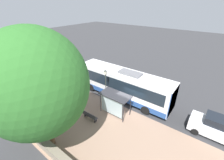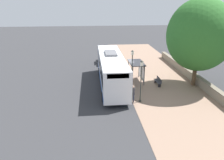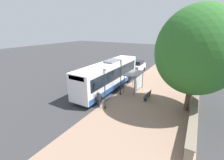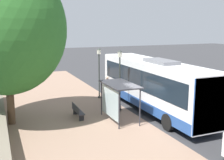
{
  "view_description": "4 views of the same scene",
  "coord_description": "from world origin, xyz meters",
  "px_view_note": "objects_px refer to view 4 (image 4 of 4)",
  "views": [
    {
      "loc": [
        -11.92,
        -6.22,
        10.82
      ],
      "look_at": [
        1.64,
        3.95,
        1.9
      ],
      "focal_mm": 24.0,
      "sensor_mm": 36.0,
      "label": 1
    },
    {
      "loc": [
        3.85,
        25.85,
        9.39
      ],
      "look_at": [
        1.71,
        4.02,
        1.31
      ],
      "focal_mm": 35.0,
      "sensor_mm": 36.0,
      "label": 2
    },
    {
      "loc": [
        -8.05,
        18.23,
        7.7
      ],
      "look_at": [
        0.81,
        2.82,
        1.55
      ],
      "focal_mm": 24.0,
      "sensor_mm": 36.0,
      "label": 3
    },
    {
      "loc": [
        -8.54,
        -14.47,
        6.0
      ],
      "look_at": [
        -0.97,
        3.65,
        2.16
      ],
      "focal_mm": 45.0,
      "sensor_mm": 36.0,
      "label": 4
    }
  ],
  "objects_px": {
    "bus_shelter": "(117,90)",
    "bench": "(77,111)",
    "bus": "(153,84)",
    "street_lamp_far": "(99,69)",
    "pedestrian": "(107,85)",
    "street_lamp_near": "(120,75)",
    "shade_tree": "(5,29)"
  },
  "relations": [
    {
      "from": "bus",
      "to": "street_lamp_near",
      "type": "relative_size",
      "value": 2.8
    },
    {
      "from": "pedestrian",
      "to": "street_lamp_far",
      "type": "xyz_separation_m",
      "value": [
        -0.74,
        -0.06,
        1.44
      ]
    },
    {
      "from": "bus",
      "to": "bus_shelter",
      "type": "xyz_separation_m",
      "value": [
        -3.23,
        -1.04,
        0.07
      ]
    },
    {
      "from": "pedestrian",
      "to": "shade_tree",
      "type": "height_order",
      "value": "shade_tree"
    },
    {
      "from": "pedestrian",
      "to": "street_lamp_near",
      "type": "distance_m",
      "value": 4.16
    },
    {
      "from": "bench",
      "to": "bus",
      "type": "bearing_deg",
      "value": -4.79
    },
    {
      "from": "bus",
      "to": "shade_tree",
      "type": "height_order",
      "value": "shade_tree"
    },
    {
      "from": "bench",
      "to": "shade_tree",
      "type": "height_order",
      "value": "shade_tree"
    },
    {
      "from": "bus",
      "to": "bus_shelter",
      "type": "relative_size",
      "value": 3.77
    },
    {
      "from": "bus_shelter",
      "to": "pedestrian",
      "type": "distance_m",
      "value": 6.08
    },
    {
      "from": "shade_tree",
      "to": "bench",
      "type": "bearing_deg",
      "value": -6.58
    },
    {
      "from": "bus_shelter",
      "to": "pedestrian",
      "type": "xyz_separation_m",
      "value": [
        1.62,
        5.79,
        -0.95
      ]
    },
    {
      "from": "street_lamp_near",
      "to": "street_lamp_far",
      "type": "height_order",
      "value": "street_lamp_near"
    },
    {
      "from": "bus_shelter",
      "to": "bench",
      "type": "height_order",
      "value": "bus_shelter"
    },
    {
      "from": "pedestrian",
      "to": "street_lamp_near",
      "type": "bearing_deg",
      "value": -98.62
    },
    {
      "from": "bench",
      "to": "shade_tree",
      "type": "xyz_separation_m",
      "value": [
        -4.06,
        0.47,
        5.32
      ]
    },
    {
      "from": "street_lamp_far",
      "to": "pedestrian",
      "type": "bearing_deg",
      "value": 4.51
    },
    {
      "from": "bench",
      "to": "street_lamp_far",
      "type": "distance_m",
      "value": 5.61
    },
    {
      "from": "bus",
      "to": "street_lamp_far",
      "type": "relative_size",
      "value": 2.89
    },
    {
      "from": "street_lamp_near",
      "to": "bus_shelter",
      "type": "bearing_deg",
      "value": -117.9
    },
    {
      "from": "bus",
      "to": "pedestrian",
      "type": "bearing_deg",
      "value": 108.7
    },
    {
      "from": "street_lamp_near",
      "to": "shade_tree",
      "type": "distance_m",
      "value": 7.99
    },
    {
      "from": "pedestrian",
      "to": "bench",
      "type": "relative_size",
      "value": 0.99
    },
    {
      "from": "pedestrian",
      "to": "bench",
      "type": "bearing_deg",
      "value": -131.62
    },
    {
      "from": "street_lamp_near",
      "to": "street_lamp_far",
      "type": "distance_m",
      "value": 3.77
    },
    {
      "from": "pedestrian",
      "to": "bench",
      "type": "height_order",
      "value": "pedestrian"
    },
    {
      "from": "bus",
      "to": "shade_tree",
      "type": "distance_m",
      "value": 10.29
    },
    {
      "from": "bus",
      "to": "street_lamp_far",
      "type": "height_order",
      "value": "street_lamp_far"
    },
    {
      "from": "pedestrian",
      "to": "street_lamp_far",
      "type": "bearing_deg",
      "value": -175.49
    },
    {
      "from": "street_lamp_far",
      "to": "bench",
      "type": "bearing_deg",
      "value": -125.96
    },
    {
      "from": "pedestrian",
      "to": "bus_shelter",
      "type": "bearing_deg",
      "value": -105.62
    },
    {
      "from": "bench",
      "to": "shade_tree",
      "type": "bearing_deg",
      "value": 173.42
    }
  ]
}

